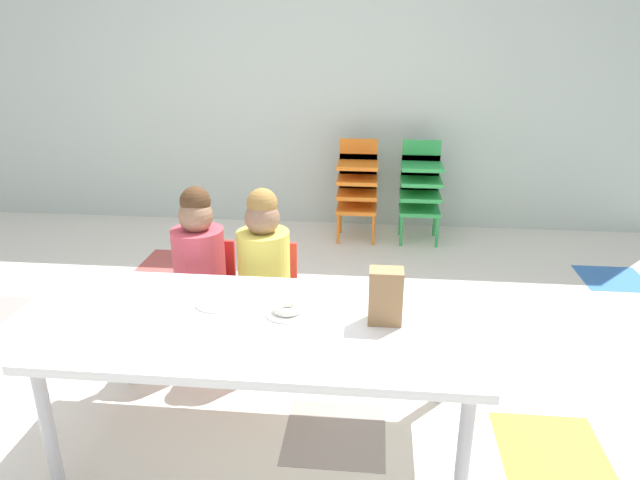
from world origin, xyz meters
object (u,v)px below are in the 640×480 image
(paper_plate_center_table, at_px, (217,303))
(kid_chair_orange_stack, at_px, (357,184))
(paper_bag_brown, at_px, (386,296))
(kid_chair_green_stack, at_px, (420,185))
(seated_child_middle_seat, at_px, (264,261))
(paper_plate_near_edge, at_px, (287,313))
(craft_table, at_px, (265,331))
(seated_child_near_camera, at_px, (200,258))
(donut_powdered_on_plate, at_px, (287,308))

(paper_plate_center_table, bearing_deg, kid_chair_orange_stack, 78.42)
(paper_bag_brown, height_order, paper_plate_center_table, paper_bag_brown)
(paper_bag_brown, bearing_deg, kid_chair_green_stack, 83.07)
(seated_child_middle_seat, height_order, kid_chair_green_stack, seated_child_middle_seat)
(seated_child_middle_seat, bearing_deg, kid_chair_green_stack, 64.69)
(paper_plate_near_edge, bearing_deg, paper_bag_brown, -4.22)
(kid_chair_orange_stack, xyz_separation_m, paper_plate_near_edge, (-0.19, -2.46, 0.12))
(seated_child_middle_seat, height_order, paper_plate_near_edge, seated_child_middle_seat)
(kid_chair_green_stack, bearing_deg, craft_table, -106.96)
(kid_chair_green_stack, distance_m, paper_plate_near_edge, 2.56)
(paper_bag_brown, bearing_deg, craft_table, -175.45)
(seated_child_near_camera, bearing_deg, paper_plate_near_edge, -46.83)
(kid_chair_orange_stack, xyz_separation_m, paper_bag_brown, (0.20, -2.49, 0.22))
(seated_child_middle_seat, distance_m, paper_bag_brown, 0.85)
(paper_plate_near_edge, distance_m, paper_plate_center_table, 0.31)
(seated_child_near_camera, height_order, donut_powdered_on_plate, seated_child_near_camera)
(seated_child_near_camera, height_order, paper_plate_center_table, seated_child_near_camera)
(craft_table, xyz_separation_m, kid_chair_orange_stack, (0.27, 2.52, -0.07))
(craft_table, height_order, kid_chair_orange_stack, kid_chair_orange_stack)
(paper_plate_center_table, bearing_deg, paper_bag_brown, -7.13)
(seated_child_near_camera, distance_m, kid_chair_orange_stack, 2.03)
(kid_chair_orange_stack, bearing_deg, paper_bag_brown, -85.44)
(kid_chair_green_stack, height_order, paper_plate_near_edge, kid_chair_green_stack)
(seated_child_middle_seat, xyz_separation_m, paper_plate_center_table, (-0.10, -0.51, 0.02))
(kid_chair_orange_stack, distance_m, paper_plate_near_edge, 2.47)
(kid_chair_green_stack, xyz_separation_m, paper_bag_brown, (-0.30, -2.49, 0.22))
(seated_child_middle_seat, relative_size, paper_bag_brown, 4.17)
(craft_table, relative_size, kid_chair_green_stack, 2.06)
(craft_table, bearing_deg, seated_child_near_camera, 125.52)
(seated_child_middle_seat, bearing_deg, paper_plate_center_table, -100.92)
(craft_table, height_order, paper_plate_center_table, paper_plate_center_table)
(seated_child_near_camera, bearing_deg, kid_chair_orange_stack, 69.07)
(kid_chair_green_stack, xyz_separation_m, donut_powdered_on_plate, (-0.69, -2.46, 0.14))
(craft_table, distance_m, kid_chair_green_stack, 2.64)
(seated_child_middle_seat, height_order, donut_powdered_on_plate, seated_child_middle_seat)
(kid_chair_green_stack, xyz_separation_m, paper_plate_near_edge, (-0.69, -2.46, 0.12))
(craft_table, height_order, paper_plate_near_edge, paper_plate_near_edge)
(seated_child_near_camera, xyz_separation_m, donut_powdered_on_plate, (0.53, -0.57, 0.04))
(paper_plate_near_edge, bearing_deg, seated_child_middle_seat, 109.76)
(seated_child_near_camera, xyz_separation_m, seated_child_middle_seat, (0.33, -0.00, 0.00))
(kid_chair_orange_stack, relative_size, kid_chair_green_stack, 1.00)
(paper_plate_center_table, bearing_deg, donut_powdered_on_plate, -10.78)
(craft_table, bearing_deg, seated_child_middle_seat, 101.02)
(kid_chair_orange_stack, height_order, kid_chair_green_stack, same)
(seated_child_middle_seat, relative_size, paper_plate_center_table, 5.10)
(paper_plate_center_table, bearing_deg, paper_plate_near_edge, -10.78)
(seated_child_near_camera, height_order, kid_chair_orange_stack, seated_child_near_camera)
(donut_powdered_on_plate, bearing_deg, paper_bag_brown, -4.22)
(seated_child_middle_seat, relative_size, paper_plate_near_edge, 5.10)
(seated_child_near_camera, distance_m, paper_plate_near_edge, 0.78)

